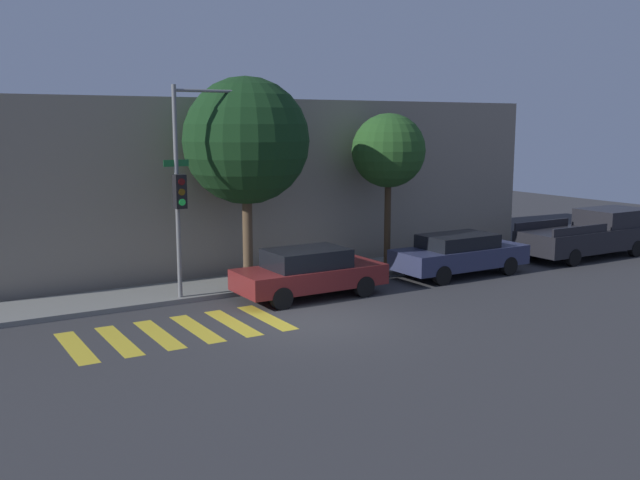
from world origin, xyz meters
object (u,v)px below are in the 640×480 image
at_px(sedan_near_corner, 309,272).
at_px(tree_near_corner, 246,141).
at_px(pickup_truck, 592,234).
at_px(traffic_light_pole, 194,167).
at_px(sedan_middle, 459,254).
at_px(tree_midblock, 389,151).

distance_m(sedan_near_corner, tree_near_corner, 4.31).
relative_size(sedan_near_corner, tree_near_corner, 0.68).
bearing_deg(pickup_truck, traffic_light_pole, 175.09).
height_order(sedan_middle, pickup_truck, pickup_truck).
relative_size(traffic_light_pole, sedan_near_corner, 1.38).
bearing_deg(traffic_light_pole, sedan_middle, -8.61).
bearing_deg(tree_midblock, tree_near_corner, 180.00).
xyz_separation_m(sedan_near_corner, pickup_truck, (11.99, -0.00, 0.13)).
bearing_deg(traffic_light_pole, tree_midblock, 7.50).
height_order(sedan_near_corner, sedan_middle, sedan_near_corner).
bearing_deg(sedan_near_corner, pickup_truck, -0.00).
xyz_separation_m(sedan_middle, pickup_truck, (6.42, -0.00, 0.13)).
xyz_separation_m(traffic_light_pole, tree_near_corner, (2.01, 0.95, 0.63)).
xyz_separation_m(traffic_light_pole, pickup_truck, (14.82, -1.27, -2.84)).
distance_m(sedan_near_corner, pickup_truck, 11.99).
xyz_separation_m(traffic_light_pole, sedan_near_corner, (2.83, -1.27, -2.96)).
bearing_deg(sedan_middle, traffic_light_pole, 171.39).
bearing_deg(tree_near_corner, traffic_light_pole, -154.79).
bearing_deg(sedan_middle, tree_midblock, 118.89).
distance_m(traffic_light_pole, tree_midblock, 7.25).
height_order(pickup_truck, tree_midblock, tree_midblock).
height_order(traffic_light_pole, pickup_truck, traffic_light_pole).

